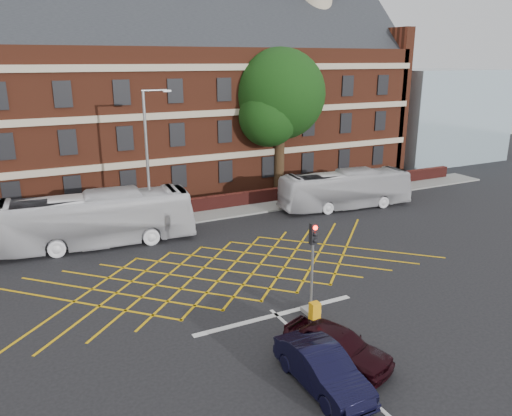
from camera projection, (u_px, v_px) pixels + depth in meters
name	position (u px, v px, depth m)	size (l,w,h in m)	color
ground	(243.00, 285.00, 25.53)	(120.00, 120.00, 0.00)	black
victorian_building	(133.00, 99.00, 42.19)	(51.00, 12.17, 20.40)	#5D2818
boundary_wall	(167.00, 209.00, 36.48)	(56.00, 0.50, 1.10)	#4A1713
far_pavement	(171.00, 219.00, 35.77)	(60.00, 3.00, 0.12)	slate
glass_block	(433.00, 115.00, 56.77)	(14.00, 10.00, 10.00)	#99B2BF
box_junction_hatching	(227.00, 271.00, 27.24)	(11.50, 0.12, 0.02)	#CC990C
stop_line	(276.00, 315.00, 22.54)	(8.00, 0.30, 0.02)	silver
centre_line	(369.00, 398.00, 16.99)	(0.15, 14.00, 0.02)	silver
bus_left	(95.00, 220.00, 30.54)	(2.81, 12.00, 3.34)	silver
bus_right	(345.00, 190.00, 38.40)	(2.45, 10.48, 2.92)	#BAB9BE
car_navy	(323.00, 369.00, 17.42)	(1.54, 4.42, 1.46)	black
car_maroon	(337.00, 345.00, 18.82)	(1.74, 4.32, 1.47)	black
deciduous_tree	(279.00, 101.00, 41.54)	(7.74, 7.57, 12.10)	black
traffic_light_near	(312.00, 277.00, 22.31)	(0.70, 0.70, 4.27)	slate
street_lamp	(150.00, 187.00, 31.92)	(2.25, 1.00, 9.33)	slate
utility_cabinet	(315.00, 313.00, 21.80)	(0.42, 0.36, 0.95)	orange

